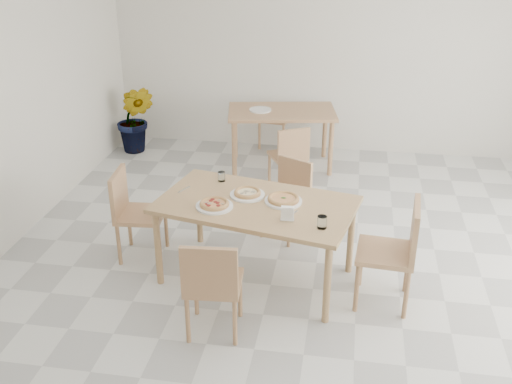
% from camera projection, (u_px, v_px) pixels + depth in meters
% --- Properties ---
extents(main_table, '(1.82, 1.27, 0.75)m').
position_uv_depth(main_table, '(256.00, 210.00, 5.15)').
color(main_table, tan).
rests_on(main_table, ground).
extents(chair_south, '(0.45, 0.45, 0.85)m').
position_uv_depth(chair_south, '(212.00, 282.00, 4.48)').
color(chair_south, tan).
rests_on(chair_south, ground).
extents(chair_north, '(0.52, 0.52, 0.78)m').
position_uv_depth(chair_north, '(289.00, 193.00, 6.00)').
color(chair_north, tan).
rests_on(chair_north, ground).
extents(chair_west, '(0.46, 0.46, 0.86)m').
position_uv_depth(chair_west, '(132.00, 208.00, 5.58)').
color(chair_west, tan).
rests_on(chair_west, ground).
extents(chair_east, '(0.50, 0.50, 0.93)m').
position_uv_depth(chair_east, '(397.00, 247.00, 4.86)').
color(chair_east, tan).
rests_on(chair_east, ground).
extents(plate_margherita, '(0.32, 0.32, 0.02)m').
position_uv_depth(plate_margherita, '(283.00, 201.00, 5.13)').
color(plate_margherita, white).
rests_on(plate_margherita, main_table).
extents(plate_mushroom, '(0.31, 0.31, 0.02)m').
position_uv_depth(plate_mushroom, '(247.00, 195.00, 5.24)').
color(plate_mushroom, white).
rests_on(plate_mushroom, main_table).
extents(plate_pepperoni, '(0.32, 0.32, 0.02)m').
position_uv_depth(plate_pepperoni, '(214.00, 206.00, 5.04)').
color(plate_pepperoni, white).
rests_on(plate_pepperoni, main_table).
extents(pizza_margherita, '(0.35, 0.35, 0.03)m').
position_uv_depth(pizza_margherita, '(283.00, 199.00, 5.12)').
color(pizza_margherita, '#ECAE6F').
rests_on(pizza_margherita, plate_margherita).
extents(pizza_mushroom, '(0.27, 0.27, 0.03)m').
position_uv_depth(pizza_mushroom, '(247.00, 192.00, 5.23)').
color(pizza_mushroom, '#ECAE6F').
rests_on(pizza_mushroom, plate_mushroom).
extents(pizza_pepperoni, '(0.29, 0.29, 0.03)m').
position_uv_depth(pizza_pepperoni, '(214.00, 204.00, 5.03)').
color(pizza_pepperoni, '#ECAE6F').
rests_on(pizza_pepperoni, plate_pepperoni).
extents(tumbler_a, '(0.07, 0.07, 0.09)m').
position_uv_depth(tumbler_a, '(222.00, 177.00, 5.51)').
color(tumbler_a, white).
rests_on(tumbler_a, main_table).
extents(tumbler_b, '(0.08, 0.08, 0.10)m').
position_uv_depth(tumbler_b, '(322.00, 222.00, 4.69)').
color(tumbler_b, white).
rests_on(tumbler_b, main_table).
extents(napkin_holder, '(0.11, 0.06, 0.13)m').
position_uv_depth(napkin_holder, '(287.00, 214.00, 4.79)').
color(napkin_holder, silver).
rests_on(napkin_holder, main_table).
extents(fork_a, '(0.09, 0.17, 0.01)m').
position_uv_depth(fork_a, '(292.00, 215.00, 4.91)').
color(fork_a, silver).
rests_on(fork_a, main_table).
extents(fork_b, '(0.08, 0.16, 0.01)m').
position_uv_depth(fork_b, '(184.00, 190.00, 5.35)').
color(fork_b, silver).
rests_on(fork_b, main_table).
extents(second_table, '(1.45, 0.99, 0.75)m').
position_uv_depth(second_table, '(282.00, 118.00, 7.54)').
color(second_table, tan).
rests_on(second_table, ground).
extents(chair_back_s, '(0.53, 0.53, 0.79)m').
position_uv_depth(chair_back_s, '(290.00, 153.00, 6.97)').
color(chair_back_s, tan).
rests_on(chair_back_s, ground).
extents(chair_back_n, '(0.46, 0.46, 0.81)m').
position_uv_depth(chair_back_n, '(277.00, 113.00, 8.33)').
color(chair_back_n, tan).
rests_on(chair_back_n, ground).
extents(plate_empty, '(0.28, 0.28, 0.02)m').
position_uv_depth(plate_empty, '(260.00, 110.00, 7.49)').
color(plate_empty, white).
rests_on(plate_empty, second_table).
extents(potted_plant, '(0.52, 0.42, 0.93)m').
position_uv_depth(potted_plant, '(136.00, 119.00, 8.09)').
color(potted_plant, '#227224').
rests_on(potted_plant, ground).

